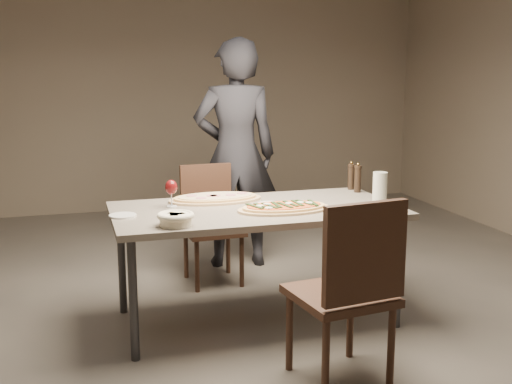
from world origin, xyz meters
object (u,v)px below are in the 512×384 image
object	(u,v)px
chair_far	(210,217)
dining_table	(256,216)
pepper_mill_left	(351,176)
diner	(235,154)
carafe	(380,187)
zucchini_pizza	(284,208)
bread_basket	(176,218)
chair_near	(350,283)
ham_pizza	(215,198)

from	to	relation	value
chair_far	dining_table	bearing A→B (deg)	93.93
pepper_mill_left	diner	world-z (taller)	diner
dining_table	chair_far	world-z (taller)	chair_far
carafe	chair_far	distance (m)	1.38
zucchini_pizza	bread_basket	distance (m)	0.74
chair_near	diner	bearing A→B (deg)	82.95
bread_basket	pepper_mill_left	distance (m)	1.56
dining_table	ham_pizza	xyz separation A→B (m)	(-0.20, 0.28, 0.07)
zucchini_pizza	diner	distance (m)	1.33
chair_far	diner	bearing A→B (deg)	-135.73
zucchini_pizza	chair_far	size ratio (longest dim) A/B	0.67
ham_pizza	chair_far	distance (m)	0.66
chair_far	zucchini_pizza	bearing A→B (deg)	101.05
carafe	chair_far	world-z (taller)	carafe
ham_pizza	chair_far	world-z (taller)	chair_far
dining_table	bread_basket	world-z (taller)	bread_basket
chair_near	diner	distance (m)	2.21
carafe	bread_basket	bearing A→B (deg)	-169.59
carafe	zucchini_pizza	bearing A→B (deg)	-174.96
dining_table	carafe	bearing A→B (deg)	-4.39
diner	ham_pizza	bearing A→B (deg)	74.74
ham_pizza	carafe	world-z (taller)	carafe
pepper_mill_left	zucchini_pizza	bearing A→B (deg)	-143.67
zucchini_pizza	dining_table	bearing A→B (deg)	121.35
dining_table	chair_far	bearing A→B (deg)	97.03
carafe	chair_near	distance (m)	1.15
diner	zucchini_pizza	bearing A→B (deg)	95.78
dining_table	chair_near	xyz separation A→B (m)	(0.20, -0.98, -0.13)
ham_pizza	carafe	distance (m)	1.09
ham_pizza	chair_far	bearing A→B (deg)	80.42
zucchini_pizza	bread_basket	size ratio (longest dim) A/B	2.82
dining_table	bread_basket	size ratio (longest dim) A/B	8.59
zucchini_pizza	chair_far	bearing A→B (deg)	86.20
dining_table	diner	world-z (taller)	diner
zucchini_pizza	pepper_mill_left	bearing A→B (deg)	18.39
bread_basket	chair_near	world-z (taller)	chair_near
bread_basket	diner	world-z (taller)	diner
diner	carafe	bearing A→B (deg)	124.71
dining_table	chair_near	size ratio (longest dim) A/B	1.80
dining_table	ham_pizza	bearing A→B (deg)	125.44
bread_basket	carafe	world-z (taller)	carafe
bread_basket	ham_pizza	bearing A→B (deg)	58.64
dining_table	pepper_mill_left	world-z (taller)	pepper_mill_left
chair_near	pepper_mill_left	bearing A→B (deg)	57.66
carafe	diner	size ratio (longest dim) A/B	0.11
dining_table	pepper_mill_left	distance (m)	0.93
chair_far	carafe	bearing A→B (deg)	131.80
ham_pizza	diner	size ratio (longest dim) A/B	0.34
carafe	chair_far	bearing A→B (deg)	134.89
ham_pizza	zucchini_pizza	bearing A→B (deg)	-50.57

